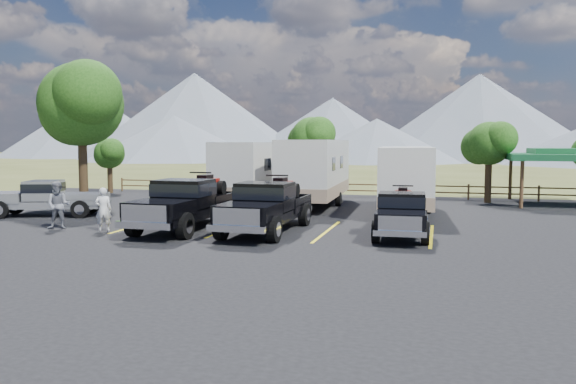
% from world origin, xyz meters
% --- Properties ---
extents(ground, '(320.00, 320.00, 0.00)m').
position_xyz_m(ground, '(0.00, 0.00, 0.00)').
color(ground, '#484F21').
rests_on(ground, ground).
extents(asphalt_lot, '(44.00, 34.00, 0.04)m').
position_xyz_m(asphalt_lot, '(0.00, 3.00, 0.02)').
color(asphalt_lot, black).
rests_on(asphalt_lot, ground).
extents(stall_lines, '(12.12, 5.50, 0.01)m').
position_xyz_m(stall_lines, '(0.00, 4.00, 0.04)').
color(stall_lines, yellow).
rests_on(stall_lines, asphalt_lot).
extents(tree_big_nw, '(5.54, 5.18, 7.84)m').
position_xyz_m(tree_big_nw, '(-12.55, 9.03, 5.60)').
color(tree_big_nw, black).
rests_on(tree_big_nw, ground).
extents(tree_ne_a, '(3.11, 2.92, 4.76)m').
position_xyz_m(tree_ne_a, '(8.97, 17.01, 3.48)').
color(tree_ne_a, black).
rests_on(tree_ne_a, ground).
extents(tree_north, '(3.46, 3.24, 5.25)m').
position_xyz_m(tree_north, '(-2.03, 19.02, 3.83)').
color(tree_north, black).
rests_on(tree_north, ground).
extents(tree_nw_small, '(2.59, 2.43, 3.85)m').
position_xyz_m(tree_nw_small, '(-16.02, 17.01, 2.78)').
color(tree_nw_small, black).
rests_on(tree_nw_small, ground).
extents(rail_fence, '(36.12, 0.12, 1.00)m').
position_xyz_m(rail_fence, '(2.00, 18.50, 0.61)').
color(rail_fence, brown).
rests_on(rail_fence, ground).
extents(pavilion, '(6.20, 6.20, 3.22)m').
position_xyz_m(pavilion, '(13.00, 17.00, 2.79)').
color(pavilion, brown).
rests_on(pavilion, ground).
extents(mountain_range, '(209.00, 71.00, 20.00)m').
position_xyz_m(mountain_range, '(-7.63, 105.98, 7.87)').
color(mountain_range, slate).
rests_on(mountain_range, ground).
extents(rig_left, '(2.44, 6.78, 2.26)m').
position_xyz_m(rig_left, '(-3.61, 3.17, 1.13)').
color(rig_left, black).
rests_on(rig_left, asphalt_lot).
extents(rig_center, '(2.42, 6.58, 2.18)m').
position_xyz_m(rig_center, '(-0.24, 3.29, 1.09)').
color(rig_center, black).
rests_on(rig_center, asphalt_lot).
extents(rig_right, '(2.12, 5.55, 1.83)m').
position_xyz_m(rig_right, '(4.91, 3.77, 0.92)').
color(rig_right, black).
rests_on(rig_right, asphalt_lot).
extents(trailer_left, '(3.04, 10.14, 3.52)m').
position_xyz_m(trailer_left, '(-3.76, 12.94, 1.88)').
color(trailer_left, white).
rests_on(trailer_left, asphalt_lot).
extents(trailer_center, '(3.01, 10.47, 3.64)m').
position_xyz_m(trailer_center, '(-0.36, 12.51, 1.94)').
color(trailer_center, white).
rests_on(trailer_center, asphalt_lot).
extents(trailer_right, '(2.95, 9.48, 3.28)m').
position_xyz_m(trailer_right, '(4.63, 10.47, 1.76)').
color(trailer_right, white).
rests_on(trailer_right, asphalt_lot).
extents(pickup_silver, '(5.94, 3.50, 1.70)m').
position_xyz_m(pickup_silver, '(-11.79, 5.13, 0.92)').
color(pickup_silver, '#94959C').
rests_on(pickup_silver, asphalt_lot).
extents(person_a, '(0.76, 0.67, 1.74)m').
position_xyz_m(person_a, '(-6.52, 1.73, 0.91)').
color(person_a, silver).
rests_on(person_a, asphalt_lot).
extents(person_b, '(1.14, 1.03, 1.93)m').
position_xyz_m(person_b, '(-8.64, 1.81, 1.00)').
color(person_b, slate).
rests_on(person_b, asphalt_lot).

